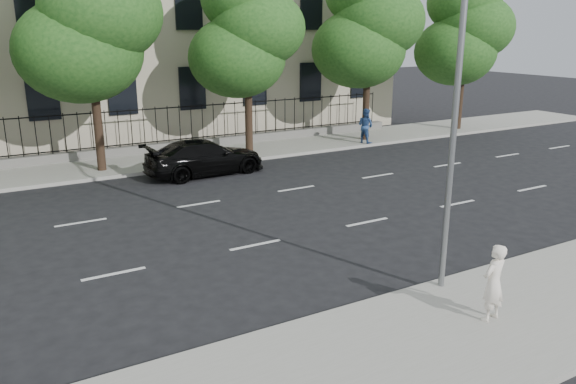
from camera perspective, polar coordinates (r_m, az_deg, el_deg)
name	(u,v)px	position (r m, az deg, el deg)	size (l,w,h in m)	color
ground	(300,277)	(14.17, 1.22, -8.66)	(120.00, 120.00, 0.00)	black
near_sidewalk	(408,352)	(11.31, 12.07, -15.58)	(60.00, 4.00, 0.15)	gray
far_sidewalk	(143,163)	(26.54, -14.47, 2.92)	(60.00, 4.00, 0.15)	gray
lane_markings	(224,222)	(18.11, -6.51, -3.07)	(49.60, 4.62, 0.01)	silver
iron_fence	(133,144)	(28.04, -15.50, 4.74)	(30.00, 0.50, 2.20)	slate
street_light	(441,68)	(13.01, 15.25, 12.08)	(0.25, 3.32, 8.05)	slate
tree_c	(88,17)	(24.82, -19.67, 16.39)	(5.89, 5.50, 9.80)	#382619
tree_d	(246,32)	(27.02, -4.26, 15.95)	(5.34, 4.94, 8.84)	#382619
tree_e	(368,24)	(30.70, 8.11, 16.54)	(5.71, 5.31, 9.46)	#382619
tree_f	(464,30)	(35.39, 17.46, 15.41)	(5.52, 5.12, 9.01)	#382619
black_sedan	(205,157)	(24.00, -8.44, 3.51)	(2.08, 5.12, 1.49)	black
woman_near	(493,283)	(12.35, 20.15, -8.64)	(0.61, 0.40, 1.66)	white
pedestrian_far	(365,126)	(29.95, 7.87, 6.68)	(0.88, 0.69, 1.81)	navy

